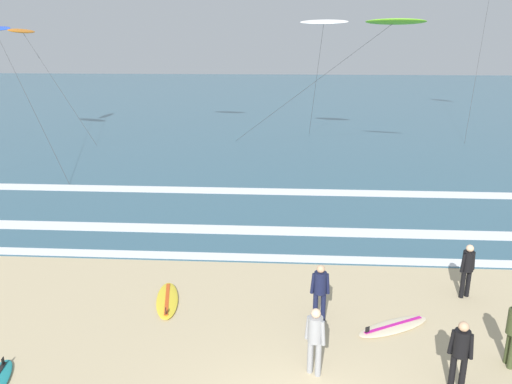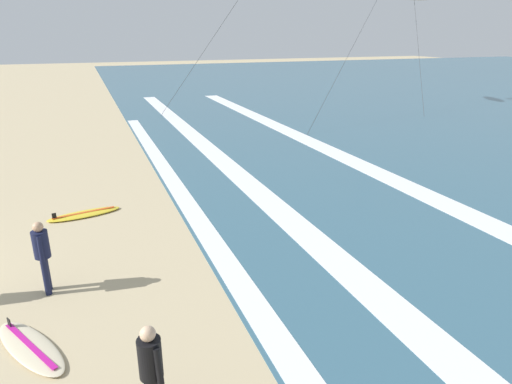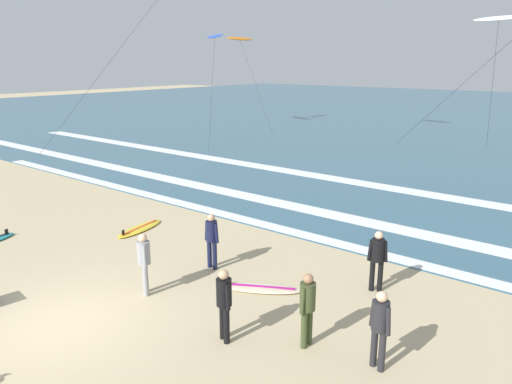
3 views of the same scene
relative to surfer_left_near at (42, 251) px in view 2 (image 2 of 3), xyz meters
The scene contains 7 objects.
wave_foam_shoreline 4.19m from the surfer_left_near, 108.78° to the left, with size 36.11×0.60×0.01m, color white.
wave_foam_mid_break 6.56m from the surfer_left_near, 101.38° to the left, with size 57.00×0.92×0.01m, color white.
wave_foam_outer_break 11.57m from the surfer_left_near, 88.03° to the left, with size 58.51×1.05×0.01m, color white.
surfer_left_near is the anchor object (origin of this frame).
surfer_mid_group 4.49m from the surfer_left_near, 20.52° to the left, with size 0.49×0.32×1.60m.
surfboard_foreground_flat 4.35m from the surfer_left_near, 169.62° to the left, with size 0.99×2.18×0.25m.
surfboard_right_spare 2.10m from the surfer_left_near, ahead, with size 2.13×1.54×0.25m.
Camera 2 is at (9.75, 5.49, 5.16)m, focal length 31.32 mm.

